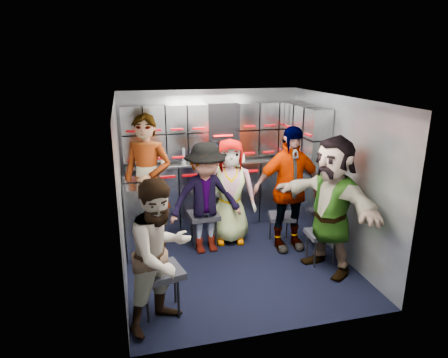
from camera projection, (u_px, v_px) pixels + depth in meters
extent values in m
plane|color=black|center=(236.00, 260.00, 5.27)|extent=(3.00, 3.00, 0.00)
cube|color=gray|center=(211.00, 156.00, 6.36)|extent=(2.80, 0.04, 2.10)
cube|color=gray|center=(121.00, 193.00, 4.64)|extent=(0.04, 3.00, 2.10)
cube|color=gray|center=(338.00, 176.00, 5.29)|extent=(0.04, 3.00, 2.10)
cube|color=silver|center=(237.00, 99.00, 4.66)|extent=(2.80, 3.00, 0.02)
cube|color=#9AA0A9|center=(214.00, 193.00, 6.33)|extent=(2.68, 0.38, 0.99)
cube|color=#9AA0A9|center=(140.00, 218.00, 5.37)|extent=(0.38, 0.76, 0.99)
cube|color=#B7BABF|center=(214.00, 162.00, 6.17)|extent=(2.68, 0.42, 0.03)
cube|color=#9AA0A9|center=(212.00, 131.00, 6.09)|extent=(2.68, 0.28, 0.82)
cube|color=#9AA0A9|center=(306.00, 135.00, 5.78)|extent=(0.28, 1.00, 0.82)
cube|color=#9AA0A9|center=(305.00, 201.00, 5.98)|extent=(0.28, 1.20, 1.00)
cube|color=#A60208|center=(216.00, 174.00, 6.03)|extent=(2.60, 0.02, 0.03)
cube|color=black|center=(161.00, 272.00, 4.06)|extent=(0.50, 0.48, 0.07)
cylinder|color=black|center=(147.00, 303.00, 3.97)|extent=(0.03, 0.03, 0.45)
cylinder|color=black|center=(178.00, 298.00, 4.04)|extent=(0.03, 0.03, 0.45)
cylinder|color=black|center=(146.00, 288.00, 4.22)|extent=(0.03, 0.03, 0.45)
cylinder|color=black|center=(175.00, 284.00, 4.29)|extent=(0.03, 0.03, 0.45)
cube|color=black|center=(203.00, 215.00, 5.57)|extent=(0.43, 0.41, 0.06)
cylinder|color=black|center=(195.00, 236.00, 5.48)|extent=(0.03, 0.03, 0.43)
cylinder|color=black|center=(216.00, 233.00, 5.55)|extent=(0.03, 0.03, 0.43)
cylinder|color=black|center=(192.00, 228.00, 5.72)|extent=(0.03, 0.03, 0.43)
cylinder|color=black|center=(212.00, 226.00, 5.79)|extent=(0.03, 0.03, 0.43)
cube|color=black|center=(227.00, 209.00, 5.89)|extent=(0.39, 0.38, 0.06)
cylinder|color=black|center=(220.00, 227.00, 5.81)|extent=(0.02, 0.02, 0.40)
cylinder|color=black|center=(238.00, 225.00, 5.87)|extent=(0.02, 0.02, 0.40)
cylinder|color=black|center=(216.00, 221.00, 6.03)|extent=(0.02, 0.02, 0.40)
cylinder|color=black|center=(234.00, 219.00, 6.09)|extent=(0.02, 0.02, 0.40)
cube|color=black|center=(282.00, 217.00, 5.68)|extent=(0.42, 0.41, 0.06)
cylinder|color=black|center=(276.00, 234.00, 5.61)|extent=(0.02, 0.02, 0.37)
cylinder|color=black|center=(293.00, 232.00, 5.67)|extent=(0.02, 0.02, 0.37)
cylinder|color=black|center=(270.00, 228.00, 5.81)|extent=(0.02, 0.02, 0.37)
cylinder|color=black|center=(287.00, 226.00, 5.87)|extent=(0.02, 0.02, 0.37)
cube|color=black|center=(321.00, 234.00, 5.11)|extent=(0.38, 0.36, 0.06)
cylinder|color=black|center=(315.00, 254.00, 5.03)|extent=(0.02, 0.02, 0.38)
cylinder|color=black|center=(334.00, 251.00, 5.09)|extent=(0.02, 0.02, 0.38)
cylinder|color=black|center=(307.00, 246.00, 5.24)|extent=(0.02, 0.02, 0.38)
cylinder|color=black|center=(325.00, 244.00, 5.30)|extent=(0.02, 0.02, 0.38)
imported|color=black|center=(148.00, 183.00, 5.41)|extent=(0.81, 0.71, 1.87)
imported|color=black|center=(161.00, 255.00, 3.81)|extent=(0.93, 0.90, 1.52)
imported|color=black|center=(206.00, 199.00, 5.31)|extent=(1.03, 0.64, 1.52)
imported|color=black|center=(230.00, 191.00, 5.62)|extent=(0.80, 0.59, 1.50)
imported|color=black|center=(289.00, 189.00, 5.38)|extent=(1.02, 0.45, 1.72)
imported|color=black|center=(331.00, 205.00, 4.80)|extent=(1.02, 1.66, 1.71)
cylinder|color=white|center=(183.00, 155.00, 5.98)|extent=(0.07, 0.07, 0.25)
cylinder|color=white|center=(216.00, 154.00, 6.10)|extent=(0.06, 0.06, 0.23)
cylinder|color=white|center=(223.00, 152.00, 6.12)|extent=(0.06, 0.06, 0.27)
cylinder|color=#CEB591|center=(163.00, 162.00, 5.92)|extent=(0.08, 0.08, 0.10)
cylinder|color=#CEB591|center=(242.00, 157.00, 6.20)|extent=(0.08, 0.08, 0.10)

